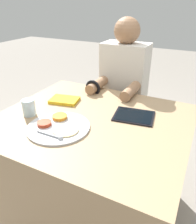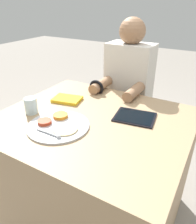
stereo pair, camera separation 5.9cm
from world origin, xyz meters
TOP-DOWN VIEW (x-y plane):
  - ground_plane at (0.00, 0.00)m, footprint 12.00×12.00m
  - dining_table at (0.00, 0.00)m, footprint 1.02×0.89m
  - thali_tray at (-0.11, -0.16)m, footprint 0.32×0.32m
  - red_notebook at (-0.26, 0.12)m, footprint 0.19×0.15m
  - tablet_device at (0.20, 0.13)m, footprint 0.24×0.20m
  - person_diner at (-0.04, 0.60)m, footprint 0.35×0.43m
  - drinking_glass at (-0.33, -0.12)m, footprint 0.07×0.07m

SIDE VIEW (x-z plane):
  - ground_plane at x=0.00m, z-range 0.00..0.00m
  - dining_table at x=0.00m, z-range 0.00..0.78m
  - person_diner at x=-0.04m, z-range -0.03..1.22m
  - tablet_device at x=0.20m, z-range 0.78..0.79m
  - thali_tray at x=-0.11m, z-range 0.77..0.80m
  - red_notebook at x=-0.26m, z-range 0.78..0.80m
  - drinking_glass at x=-0.33m, z-range 0.78..0.87m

